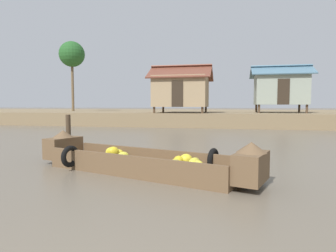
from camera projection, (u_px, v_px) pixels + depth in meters
ground_plane at (200, 147)px, 10.97m from camera, size 300.00×300.00×0.00m
riverbank_strip at (219, 116)px, 29.05m from camera, size 160.00×20.00×0.98m
banana_boat at (140, 160)px, 6.74m from camera, size 5.60×2.64×0.87m
stilt_house_left at (181, 91)px, 21.86m from camera, size 4.53×3.76×3.54m
stilt_house_mid_left at (280, 88)px, 21.77m from camera, size 4.30×3.22×3.52m
palm_tree_near at (72, 55)px, 27.67m from camera, size 2.38×2.38×6.56m
mooring_post at (68, 136)px, 8.70m from camera, size 0.14×0.14×1.27m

